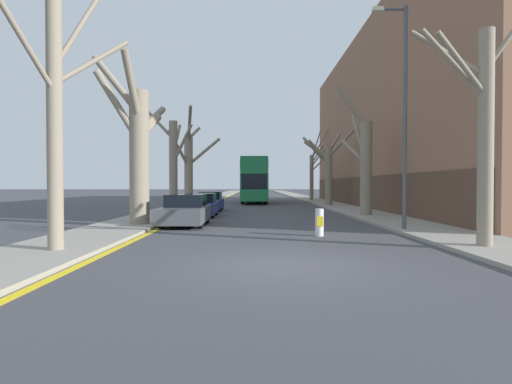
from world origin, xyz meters
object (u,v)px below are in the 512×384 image
(street_tree_right_3, at_px, (314,170))
(traffic_bollard, at_px, (319,222))
(double_decker_bus, at_px, (254,178))
(street_tree_right_2, at_px, (328,169))
(street_tree_left_0, at_px, (56,112))
(parked_car_0, at_px, (186,211))
(street_tree_right_0, at_px, (484,122))
(street_tree_right_1, at_px, (364,163))
(street_tree_left_3, at_px, (189,165))
(parked_car_2, at_px, (210,202))
(parked_car_1, at_px, (201,205))
(street_tree_left_2, at_px, (173,163))
(street_tree_left_1, at_px, (137,146))
(lamp_post, at_px, (403,107))

(street_tree_right_3, relative_size, traffic_bollard, 8.24)
(double_decker_bus, bearing_deg, street_tree_right_2, -47.03)
(street_tree_left_0, distance_m, parked_car_0, 8.39)
(street_tree_right_0, relative_size, street_tree_right_1, 1.04)
(street_tree_right_3, height_order, parked_car_0, street_tree_right_3)
(street_tree_left_3, distance_m, double_decker_bus, 10.35)
(street_tree_right_3, relative_size, parked_car_2, 2.06)
(street_tree_left_3, relative_size, street_tree_right_3, 0.96)
(parked_car_1, xyz_separation_m, parked_car_2, (-0.00, 4.97, 0.01))
(street_tree_right_1, distance_m, street_tree_right_3, 22.73)
(street_tree_right_2, bearing_deg, parked_car_2, -147.53)
(street_tree_left_2, relative_size, street_tree_right_2, 1.11)
(street_tree_left_0, distance_m, parked_car_2, 18.09)
(double_decker_bus, height_order, parked_car_0, double_decker_bus)
(street_tree_left_0, relative_size, street_tree_right_3, 0.99)
(street_tree_left_2, relative_size, street_tree_left_3, 0.90)
(street_tree_right_0, relative_size, street_tree_right_2, 1.27)
(street_tree_right_0, relative_size, parked_car_2, 2.03)
(parked_car_1, relative_size, parked_car_2, 0.99)
(street_tree_left_1, distance_m, street_tree_left_3, 14.63)
(street_tree_left_1, distance_m, street_tree_right_0, 13.55)
(street_tree_left_0, height_order, double_decker_bus, street_tree_left_0)
(street_tree_left_1, bearing_deg, parked_car_0, 8.41)
(double_decker_bus, bearing_deg, street_tree_left_0, -100.00)
(street_tree_left_1, height_order, lamp_post, lamp_post)
(street_tree_right_3, bearing_deg, parked_car_0, -109.90)
(street_tree_left_3, bearing_deg, lamp_post, -56.41)
(street_tree_left_3, relative_size, street_tree_right_2, 1.24)
(street_tree_left_1, bearing_deg, street_tree_right_2, 54.93)
(parked_car_0, height_order, parked_car_2, parked_car_0)
(street_tree_left_1, bearing_deg, lamp_post, -11.17)
(street_tree_left_0, bearing_deg, street_tree_left_2, 89.17)
(street_tree_left_3, xyz_separation_m, traffic_bollard, (7.68, -18.14, -2.99))
(street_tree_right_1, xyz_separation_m, double_decker_bus, (-6.46, 18.04, -0.64))
(street_tree_right_1, height_order, parked_car_2, street_tree_right_1)
(parked_car_0, bearing_deg, lamp_post, -15.56)
(street_tree_right_2, relative_size, lamp_post, 0.71)
(street_tree_right_0, height_order, parked_car_2, street_tree_right_0)
(lamp_post, xyz_separation_m, traffic_bollard, (-3.51, -1.30, -4.44))
(street_tree_right_0, bearing_deg, lamp_post, 99.11)
(street_tree_left_0, relative_size, double_decker_bus, 0.72)
(street_tree_left_0, height_order, street_tree_left_2, street_tree_left_0)
(parked_car_2, bearing_deg, street_tree_right_3, 60.21)
(street_tree_right_3, height_order, lamp_post, lamp_post)
(street_tree_right_2, relative_size, parked_car_1, 1.62)
(double_decker_bus, xyz_separation_m, parked_car_2, (-3.16, -12.92, -1.87))
(street_tree_left_1, relative_size, street_tree_left_3, 1.01)
(street_tree_left_1, relative_size, traffic_bollard, 7.97)
(traffic_bollard, bearing_deg, parked_car_1, 121.32)
(street_tree_left_1, height_order, street_tree_right_0, street_tree_right_0)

